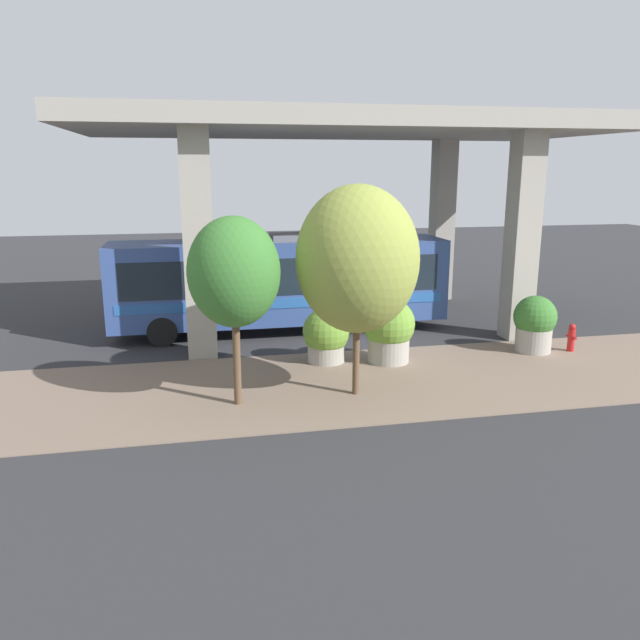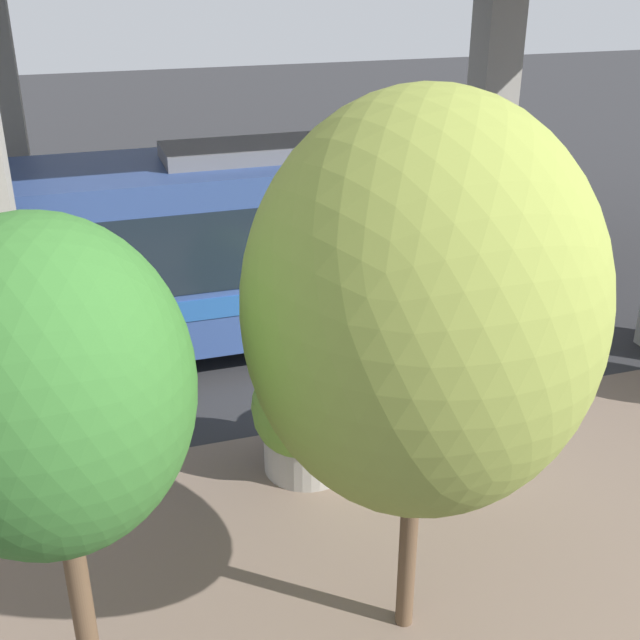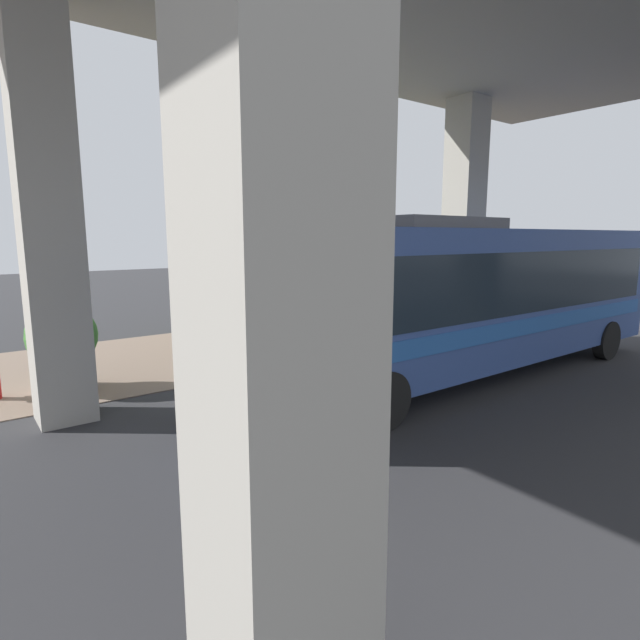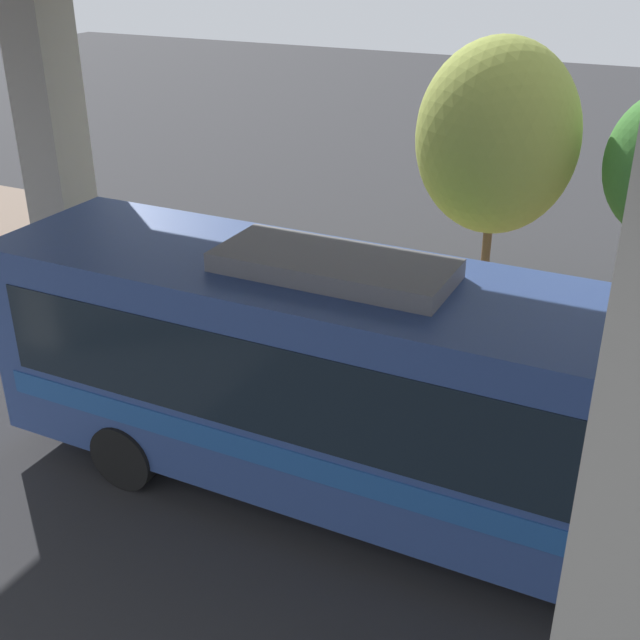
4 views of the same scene
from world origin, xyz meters
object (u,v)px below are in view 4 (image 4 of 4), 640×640
fire_hydrant (107,263)px  planter_middle (143,255)px  bus (418,392)px  planter_back (358,293)px  street_tree_far (497,137)px  planter_front (447,330)px

fire_hydrant → planter_middle: planter_middle is taller
fire_hydrant → planter_middle: size_ratio=0.50×
bus → planter_back: (-4.37, -2.71, -0.92)m
planter_middle → street_tree_far: street_tree_far is taller
street_tree_far → planter_middle: bearing=-68.4°
street_tree_far → fire_hydrant: bearing=-73.0°
fire_hydrant → street_tree_far: street_tree_far is taller
planter_middle → planter_back: planter_back is taller
fire_hydrant → planter_middle: (0.23, 1.22, 0.48)m
planter_back → street_tree_far: 4.00m
planter_back → fire_hydrant: bearing=-91.3°
fire_hydrant → planter_front: bearing=86.2°
bus → planter_front: bearing=-168.2°
planter_back → bus: bearing=31.8°
planter_front → planter_middle: 6.82m
fire_hydrant → planter_middle: bearing=79.3°
bus → planter_middle: bus is taller
fire_hydrant → planter_front: 8.06m
planter_middle → street_tree_far: 7.63m
planter_front → planter_middle: (-0.30, -6.82, 0.12)m
fire_hydrant → street_tree_far: (-2.40, 7.88, 3.11)m
planter_front → street_tree_far: bearing=-176.9°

